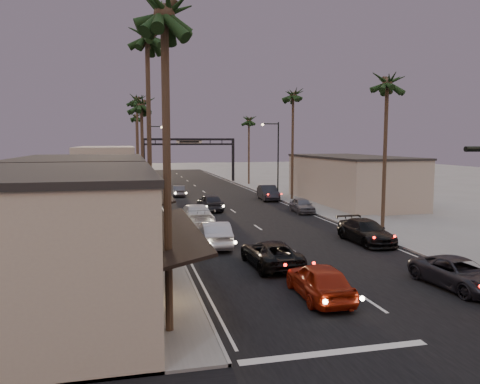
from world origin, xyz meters
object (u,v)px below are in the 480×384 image
palm_ra (388,77)px  palm_far (136,115)px  palm_ld (137,97)px  oncoming_red (319,280)px  palm_lc (141,100)px  oncoming_pickup (271,253)px  oncoming_silver (215,234)px  streetlight_left (150,152)px  palm_la (164,0)px  curbside_near (460,274)px  palm_lb (147,30)px  palm_rc (249,117)px  arch (189,149)px  curbside_black (366,232)px  palm_rb (293,92)px  streetlight_right (276,154)px

palm_ra → palm_far: (-16.90, 54.00, 0.00)m
palm_ld → oncoming_red: palm_ld is taller
palm_lc → oncoming_pickup: 22.45m
oncoming_red → palm_ra: bearing=-127.5°
palm_ld → oncoming_silver: (4.08, -32.76, -11.59)m
streetlight_left → oncoming_red: bearing=-83.9°
palm_la → oncoming_red: palm_la is taller
palm_la → palm_lc: palm_la is taller
palm_ra → curbside_near: palm_ra is taller
oncoming_pickup → palm_la: bearing=50.0°
palm_far → oncoming_silver: 56.89m
palm_la → palm_lb: (-0.00, 13.00, 1.94)m
palm_rc → arch: bearing=145.1°
palm_lb → curbside_black: (14.13, -1.12, -12.61)m
palm_rc → palm_far: (-16.90, 14.00, 0.97)m
palm_la → palm_ld: (-0.00, 46.00, 0.97)m
arch → palm_rb: palm_rb is taller
oncoming_pickup → curbside_near: (7.39, -5.72, -0.02)m
oncoming_pickup → streetlight_right: bearing=-109.8°
palm_ra → oncoming_pickup: 17.02m
arch → curbside_black: 49.65m
oncoming_red → curbside_black: 12.20m
arch → oncoming_red: (-1.94, -58.76, -4.74)m
palm_ra → oncoming_silver: 16.97m
streetlight_right → palm_rc: bearing=84.9°
palm_la → palm_lc: 27.02m
streetlight_right → palm_rc: 19.75m
palm_ld → oncoming_silver: size_ratio=2.85×
oncoming_red → palm_far: bearing=-82.5°
palm_la → palm_ld: size_ratio=0.93×
palm_rc → oncoming_silver: (-13.12, -41.76, -9.65)m
palm_far → palm_rb: bearing=-63.6°
oncoming_silver → curbside_black: oncoming_silver is taller
palm_rc → oncoming_red: 54.67m
palm_lb → curbside_near: palm_lb is taller
palm_rb → curbside_black: palm_rb is taller
palm_rb → curbside_near: 35.20m
oncoming_silver → curbside_near: 14.69m
streetlight_left → palm_lc: 22.65m
palm_ld → curbside_near: palm_ld is taller
curbside_black → streetlight_right: bearing=85.1°
streetlight_left → oncoming_red: (4.98, -46.76, -4.53)m
palm_la → palm_rb: (17.20, 35.00, 0.97)m
palm_far → palm_ra: bearing=-72.6°
palm_la → palm_rb: palm_rb is taller
palm_la → oncoming_pickup: palm_la is taller
palm_lc → palm_ld: (0.00, 19.00, 1.95)m
curbside_black → palm_far: bearing=102.0°
palm_rb → oncoming_pickup: bearing=-112.0°
palm_lb → palm_rb: bearing=52.0°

